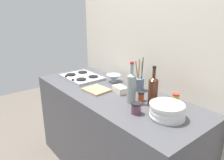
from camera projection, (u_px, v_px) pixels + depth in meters
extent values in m
cube|color=#4C4C51|center=(112.00, 134.00, 2.13)|extent=(1.80, 0.70, 0.90)
cube|color=beige|center=(142.00, 51.00, 2.11)|extent=(1.90, 0.06, 2.48)
cube|color=#B2B2B7|center=(82.00, 77.00, 2.39)|extent=(0.45, 0.34, 0.02)
cylinder|color=black|center=(71.00, 75.00, 2.42)|extent=(0.10, 0.10, 0.01)
cylinder|color=black|center=(81.00, 79.00, 2.26)|extent=(0.10, 0.10, 0.01)
cylinder|color=black|center=(83.00, 72.00, 2.51)|extent=(0.10, 0.10, 0.01)
cylinder|color=black|center=(93.00, 77.00, 2.35)|extent=(0.10, 0.10, 0.01)
cylinder|color=black|center=(66.00, 76.00, 2.35)|extent=(0.02, 0.02, 0.02)
cylinder|color=black|center=(73.00, 80.00, 2.23)|extent=(0.02, 0.02, 0.02)
cylinder|color=white|center=(167.00, 117.00, 1.52)|extent=(0.24, 0.24, 0.01)
cylinder|color=white|center=(167.00, 115.00, 1.52)|extent=(0.24, 0.24, 0.01)
cylinder|color=white|center=(167.00, 114.00, 1.52)|extent=(0.24, 0.24, 0.01)
cylinder|color=white|center=(167.00, 112.00, 1.51)|extent=(0.24, 0.24, 0.01)
cylinder|color=white|center=(167.00, 111.00, 1.50)|extent=(0.24, 0.24, 0.01)
cylinder|color=white|center=(167.00, 109.00, 1.50)|extent=(0.24, 0.24, 0.01)
cylinder|color=white|center=(167.00, 108.00, 1.50)|extent=(0.24, 0.24, 0.01)
cylinder|color=white|center=(167.00, 106.00, 1.49)|extent=(0.24, 0.24, 0.01)
cylinder|color=white|center=(167.00, 105.00, 1.49)|extent=(0.24, 0.24, 0.01)
cylinder|color=gray|center=(131.00, 89.00, 1.74)|extent=(0.07, 0.07, 0.23)
cone|color=gray|center=(132.00, 74.00, 1.70)|extent=(0.07, 0.07, 0.03)
cylinder|color=gray|center=(132.00, 68.00, 1.68)|extent=(0.03, 0.03, 0.07)
cylinder|color=#B21E1E|center=(132.00, 63.00, 1.67)|extent=(0.03, 0.03, 0.02)
cylinder|color=#472314|center=(153.00, 93.00, 1.69)|extent=(0.08, 0.08, 0.21)
cone|color=#472314|center=(154.00, 78.00, 1.65)|extent=(0.08, 0.08, 0.03)
cylinder|color=#472314|center=(154.00, 73.00, 1.64)|extent=(0.03, 0.03, 0.07)
cylinder|color=black|center=(154.00, 67.00, 1.63)|extent=(0.03, 0.03, 0.02)
cylinder|color=silver|center=(113.00, 81.00, 2.28)|extent=(0.07, 0.07, 0.01)
cone|color=silver|center=(113.00, 78.00, 2.27)|extent=(0.15, 0.15, 0.07)
cube|color=silver|center=(120.00, 90.00, 1.97)|extent=(0.15, 0.11, 0.06)
cylinder|color=slate|center=(139.00, 84.00, 2.02)|extent=(0.10, 0.10, 0.12)
cylinder|color=#997247|center=(137.00, 73.00, 2.00)|extent=(0.03, 0.04, 0.23)
cylinder|color=#997247|center=(139.00, 72.00, 2.02)|extent=(0.03, 0.04, 0.25)
cylinder|color=#B7B7B2|center=(141.00, 73.00, 1.97)|extent=(0.04, 0.05, 0.25)
cylinder|color=#262626|center=(142.00, 72.00, 1.98)|extent=(0.04, 0.05, 0.26)
cylinder|color=gold|center=(175.00, 101.00, 1.67)|extent=(0.05, 0.05, 0.10)
cylinder|color=red|center=(176.00, 94.00, 1.66)|extent=(0.06, 0.06, 0.01)
cylinder|color=#66384C|center=(136.00, 109.00, 1.57)|extent=(0.07, 0.07, 0.07)
cylinder|color=black|center=(136.00, 104.00, 1.56)|extent=(0.08, 0.08, 0.01)
cylinder|color=#C64C2D|center=(141.00, 97.00, 1.80)|extent=(0.05, 0.05, 0.06)
cylinder|color=black|center=(141.00, 93.00, 1.79)|extent=(0.05, 0.05, 0.01)
cube|color=tan|center=(97.00, 90.00, 2.02)|extent=(0.24, 0.21, 0.02)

